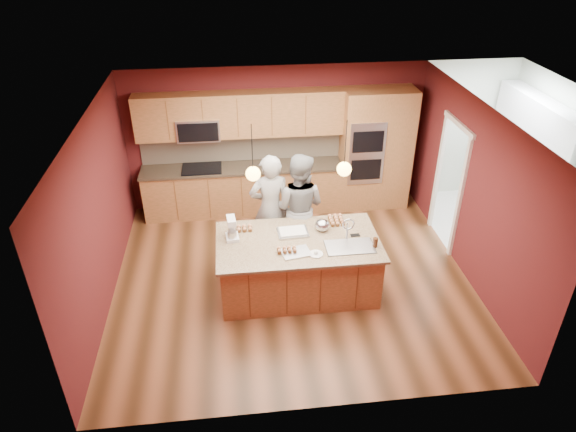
{
  "coord_description": "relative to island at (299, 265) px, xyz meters",
  "views": [
    {
      "loc": [
        -0.82,
        -6.44,
        5.03
      ],
      "look_at": [
        -0.08,
        -0.1,
        1.2
      ],
      "focal_mm": 32.0,
      "sensor_mm": 36.0,
      "label": 1
    }
  ],
  "objects": [
    {
      "name": "oven_column",
      "position": [
        1.78,
        2.48,
        0.7
      ],
      "size": [
        1.3,
        0.62,
        2.3
      ],
      "color": "brown",
      "rests_on": "floor"
    },
    {
      "name": "pendant_left",
      "position": [
        -0.63,
        0.0,
        1.56
      ],
      "size": [
        0.2,
        0.2,
        0.8
      ],
      "color": "black",
      "rests_on": "ceiling"
    },
    {
      "name": "phone",
      "position": [
        0.84,
        0.05,
        0.43
      ],
      "size": [
        0.14,
        0.08,
        0.01
      ],
      "primitive_type": "cube",
      "rotation": [
        0.0,
        0.0,
        0.02
      ],
      "color": "black",
      "rests_on": "island"
    },
    {
      "name": "plate",
      "position": [
        0.19,
        -0.36,
        0.44
      ],
      "size": [
        0.2,
        0.2,
        0.01
      ],
      "primitive_type": "cylinder",
      "color": "white",
      "rests_on": "island"
    },
    {
      "name": "cupcakes_right",
      "position": [
        0.64,
        0.46,
        0.46
      ],
      "size": [
        0.24,
        0.32,
        0.07
      ],
      "primitive_type": null,
      "color": "#C37C52",
      "rests_on": "island"
    },
    {
      "name": "stand_mixer",
      "position": [
        -0.97,
        0.18,
        0.58
      ],
      "size": [
        0.2,
        0.27,
        0.35
      ],
      "rotation": [
        0.0,
        0.0,
        0.09
      ],
      "color": "white",
      "rests_on": "island"
    },
    {
      "name": "cabinet_run",
      "position": [
        -0.75,
        2.53,
        0.54
      ],
      "size": [
        3.74,
        0.64,
        2.3
      ],
      "color": "brown",
      "rests_on": "floor"
    },
    {
      "name": "washer",
      "position": [
        4.11,
        1.18,
        0.05
      ],
      "size": [
        0.8,
        0.81,
        1.0
      ],
      "primitive_type": "cube",
      "rotation": [
        0.0,
        0.0,
        0.35
      ],
      "color": "white",
      "rests_on": "floor"
    },
    {
      "name": "wall_right",
      "position": [
        2.68,
        0.29,
        0.9
      ],
      "size": [
        0.0,
        5.0,
        5.0
      ],
      "primitive_type": "plane",
      "rotation": [
        1.57,
        0.0,
        -1.57
      ],
      "color": "#52171A",
      "rests_on": "ground"
    },
    {
      "name": "wall_back",
      "position": [
        -0.07,
        2.79,
        0.9
      ],
      "size": [
        5.5,
        0.0,
        5.5
      ],
      "primitive_type": "plane",
      "rotation": [
        1.57,
        0.0,
        0.0
      ],
      "color": "#52171A",
      "rests_on": "ground"
    },
    {
      "name": "wall_front",
      "position": [
        -0.07,
        -2.21,
        0.9
      ],
      "size": [
        5.5,
        0.0,
        5.5
      ],
      "primitive_type": "plane",
      "rotation": [
        -1.57,
        0.0,
        0.0
      ],
      "color": "#52171A",
      "rests_on": "ground"
    },
    {
      "name": "person_right",
      "position": [
        0.11,
        0.92,
        0.47
      ],
      "size": [
        1.1,
        1.0,
        1.83
      ],
      "primitive_type": "imported",
      "rotation": [
        0.0,
        0.0,
        2.71
      ],
      "color": "gray",
      "rests_on": "floor"
    },
    {
      "name": "sheet_cake",
      "position": [
        -0.07,
        0.22,
        0.45
      ],
      "size": [
        0.47,
        0.36,
        0.05
      ],
      "rotation": [
        0.0,
        0.0,
        0.05
      ],
      "color": "#B9BBC1",
      "rests_on": "island"
    },
    {
      "name": "laundry_room",
      "position": [
        4.28,
        1.49,
        1.5
      ],
      "size": [
        2.6,
        2.7,
        2.7
      ],
      "color": "silver",
      "rests_on": "ground"
    },
    {
      "name": "tumbler",
      "position": [
        1.06,
        -0.27,
        0.5
      ],
      "size": [
        0.07,
        0.07,
        0.14
      ],
      "primitive_type": "cylinder",
      "color": "#3C1F0F",
      "rests_on": "island"
    },
    {
      "name": "cupcakes_rack",
      "position": [
        -0.21,
        -0.27,
        0.48
      ],
      "size": [
        0.28,
        0.14,
        0.06
      ],
      "primitive_type": null,
      "color": "#C37C52",
      "rests_on": "island"
    },
    {
      "name": "doorway_trim",
      "position": [
        2.66,
        1.09,
        0.6
      ],
      "size": [
        0.08,
        1.11,
        2.2
      ],
      "primitive_type": null,
      "color": "white",
      "rests_on": "wall_right"
    },
    {
      "name": "person_left",
      "position": [
        -0.34,
        0.92,
        0.47
      ],
      "size": [
        0.71,
        0.5,
        1.84
      ],
      "primitive_type": "imported",
      "rotation": [
        0.0,
        0.0,
        3.23
      ],
      "color": "black",
      "rests_on": "floor"
    },
    {
      "name": "mixing_bowl",
      "position": [
        0.38,
        0.25,
        0.52
      ],
      "size": [
        0.22,
        0.22,
        0.19
      ],
      "primitive_type": "ellipsoid",
      "color": "silver",
      "rests_on": "island"
    },
    {
      "name": "island",
      "position": [
        0.0,
        0.0,
        0.0
      ],
      "size": [
        2.38,
        1.34,
        1.26
      ],
      "color": "brown",
      "rests_on": "floor"
    },
    {
      "name": "cupcakes_left",
      "position": [
        -0.78,
        0.39,
        0.46
      ],
      "size": [
        0.25,
        0.16,
        0.07
      ],
      "primitive_type": null,
      "color": "#C37C52",
      "rests_on": "island"
    },
    {
      "name": "wall_left",
      "position": [
        -2.82,
        0.29,
        0.9
      ],
      "size": [
        0.0,
        5.0,
        5.0
      ],
      "primitive_type": "plane",
      "rotation": [
        1.57,
        0.0,
        1.57
      ],
      "color": "#52171A",
      "rests_on": "ground"
    },
    {
      "name": "dryer",
      "position": [
        4.13,
        1.75,
        0.07
      ],
      "size": [
        0.66,
        0.68,
        1.04
      ],
      "primitive_type": "cube",
      "rotation": [
        0.0,
        0.0,
        -0.02
      ],
      "color": "white",
      "rests_on": "floor"
    },
    {
      "name": "ceiling",
      "position": [
        -0.07,
        0.29,
        2.25
      ],
      "size": [
        5.5,
        5.5,
        0.0
      ],
      "primitive_type": "plane",
      "rotation": [
        3.14,
        0.0,
        0.0
      ],
      "color": "white",
      "rests_on": "ground"
    },
    {
      "name": "floor",
      "position": [
        -0.07,
        0.29,
        -0.45
      ],
      "size": [
        5.5,
        5.5,
        0.0
      ],
      "primitive_type": "plane",
      "color": "#432814",
      "rests_on": "ground"
    },
    {
      "name": "pendant_right",
      "position": [
        0.6,
        0.0,
        1.56
      ],
      "size": [
        0.2,
        0.2,
        0.8
      ],
      "color": "black",
      "rests_on": "ceiling"
    },
    {
      "name": "cooling_rack",
      "position": [
        -0.09,
        -0.3,
        0.44
      ],
      "size": [
        0.44,
        0.35,
        0.02
      ],
      "primitive_type": "cube",
      "rotation": [
        0.0,
        0.0,
        0.19
      ],
      "color": "silver",
      "rests_on": "island"
    }
  ]
}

